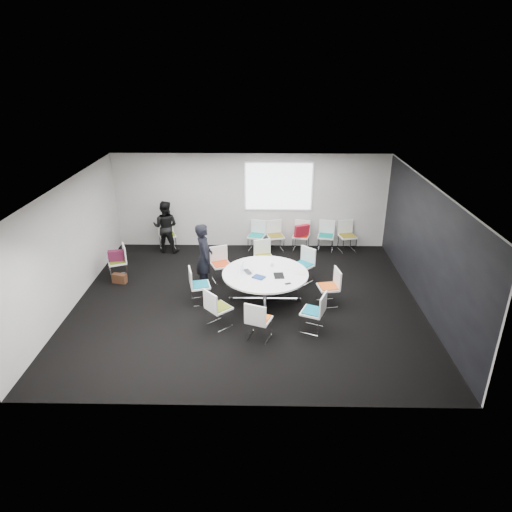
{
  "coord_description": "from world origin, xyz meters",
  "views": [
    {
      "loc": [
        0.38,
        -9.41,
        5.31
      ],
      "look_at": [
        0.2,
        0.4,
        1.0
      ],
      "focal_mm": 32.0,
      "sensor_mm": 36.0,
      "label": 1
    }
  ],
  "objects_px": {
    "chair_ring_c": "(264,263)",
    "laptop": "(250,271)",
    "chair_ring_b": "(303,271)",
    "chair_back_d": "(326,242)",
    "chair_back_b": "(275,241)",
    "brown_bag": "(119,278)",
    "chair_back_e": "(347,242)",
    "chair_person_back": "(168,240)",
    "person_main": "(204,257)",
    "chair_back_c": "(301,241)",
    "chair_ring_g": "(259,327)",
    "chair_ring_h": "(313,319)",
    "chair_spare_left": "(118,268)",
    "person_back": "(165,227)",
    "maroon_bag": "(116,256)",
    "chair_ring_e": "(200,292)",
    "chair_back_a": "(257,241)",
    "chair_ring_f": "(219,315)",
    "chair_ring_d": "(221,270)",
    "chair_ring_a": "(328,294)",
    "conference_table": "(265,281)"
  },
  "relations": [
    {
      "from": "chair_back_d",
      "to": "chair_ring_a",
      "type": "bearing_deg",
      "value": 96.22
    },
    {
      "from": "chair_ring_b",
      "to": "chair_back_e",
      "type": "xyz_separation_m",
      "value": [
        1.46,
        2.06,
        0.0
      ]
    },
    {
      "from": "conference_table",
      "to": "laptop",
      "type": "distance_m",
      "value": 0.43
    },
    {
      "from": "chair_back_b",
      "to": "laptop",
      "type": "bearing_deg",
      "value": 63.44
    },
    {
      "from": "chair_ring_c",
      "to": "laptop",
      "type": "distance_m",
      "value": 1.59
    },
    {
      "from": "chair_back_d",
      "to": "chair_person_back",
      "type": "xyz_separation_m",
      "value": [
        -4.7,
        0.01,
        0.0
      ]
    },
    {
      "from": "chair_ring_e",
      "to": "chair_ring_h",
      "type": "bearing_deg",
      "value": 50.59
    },
    {
      "from": "chair_ring_g",
      "to": "chair_ring_h",
      "type": "height_order",
      "value": "same"
    },
    {
      "from": "chair_ring_e",
      "to": "chair_ring_f",
      "type": "distance_m",
      "value": 1.16
    },
    {
      "from": "chair_back_b",
      "to": "chair_back_e",
      "type": "distance_m",
      "value": 2.12
    },
    {
      "from": "chair_back_e",
      "to": "chair_back_b",
      "type": "bearing_deg",
      "value": -12.19
    },
    {
      "from": "chair_back_e",
      "to": "person_main",
      "type": "xyz_separation_m",
      "value": [
        -3.9,
        -2.5,
        0.57
      ]
    },
    {
      "from": "chair_ring_e",
      "to": "person_main",
      "type": "height_order",
      "value": "person_main"
    },
    {
      "from": "person_back",
      "to": "chair_ring_b",
      "type": "bearing_deg",
      "value": 160.53
    },
    {
      "from": "chair_back_b",
      "to": "maroon_bag",
      "type": "xyz_separation_m",
      "value": [
        -4.13,
        -1.91,
        0.34
      ]
    },
    {
      "from": "chair_back_c",
      "to": "chair_spare_left",
      "type": "relative_size",
      "value": 1.0
    },
    {
      "from": "chair_back_d",
      "to": "person_back",
      "type": "xyz_separation_m",
      "value": [
        -4.69,
        -0.16,
        0.5
      ]
    },
    {
      "from": "chair_ring_f",
      "to": "person_main",
      "type": "distance_m",
      "value": 1.89
    },
    {
      "from": "chair_back_c",
      "to": "brown_bag",
      "type": "relative_size",
      "value": 2.44
    },
    {
      "from": "chair_back_a",
      "to": "chair_back_b",
      "type": "xyz_separation_m",
      "value": [
        0.56,
        -0.0,
        0.0
      ]
    },
    {
      "from": "chair_ring_d",
      "to": "chair_back_d",
      "type": "distance_m",
      "value": 3.56
    },
    {
      "from": "chair_person_back",
      "to": "person_main",
      "type": "bearing_deg",
      "value": 97.49
    },
    {
      "from": "chair_ring_h",
      "to": "maroon_bag",
      "type": "height_order",
      "value": "chair_ring_h"
    },
    {
      "from": "chair_ring_a",
      "to": "chair_ring_c",
      "type": "xyz_separation_m",
      "value": [
        -1.48,
        1.67,
        0.0
      ]
    },
    {
      "from": "chair_spare_left",
      "to": "person_back",
      "type": "bearing_deg",
      "value": -51.09
    },
    {
      "from": "chair_back_a",
      "to": "chair_spare_left",
      "type": "distance_m",
      "value": 4.04
    },
    {
      "from": "chair_back_b",
      "to": "chair_back_d",
      "type": "distance_m",
      "value": 1.49
    },
    {
      "from": "chair_person_back",
      "to": "chair_back_b",
      "type": "bearing_deg",
      "value": 157.25
    },
    {
      "from": "laptop",
      "to": "brown_bag",
      "type": "xyz_separation_m",
      "value": [
        -3.35,
        0.83,
        -0.62
      ]
    },
    {
      "from": "conference_table",
      "to": "chair_back_d",
      "type": "height_order",
      "value": "chair_back_d"
    },
    {
      "from": "chair_ring_e",
      "to": "laptop",
      "type": "relative_size",
      "value": 3.02
    },
    {
      "from": "chair_ring_b",
      "to": "chair_back_e",
      "type": "height_order",
      "value": "same"
    },
    {
      "from": "chair_ring_e",
      "to": "brown_bag",
      "type": "distance_m",
      "value": 2.4
    },
    {
      "from": "conference_table",
      "to": "chair_person_back",
      "type": "xyz_separation_m",
      "value": [
        -2.9,
        3.11,
        -0.24
      ]
    },
    {
      "from": "chair_back_c",
      "to": "chair_ring_b",
      "type": "bearing_deg",
      "value": 101.05
    },
    {
      "from": "chair_ring_e",
      "to": "chair_back_d",
      "type": "relative_size",
      "value": 1.0
    },
    {
      "from": "chair_ring_b",
      "to": "chair_back_d",
      "type": "bearing_deg",
      "value": -68.64
    },
    {
      "from": "chair_ring_f",
      "to": "person_back",
      "type": "xyz_separation_m",
      "value": [
        -1.91,
        4.07,
        0.5
      ]
    },
    {
      "from": "conference_table",
      "to": "brown_bag",
      "type": "distance_m",
      "value": 3.83
    },
    {
      "from": "chair_back_e",
      "to": "person_main",
      "type": "height_order",
      "value": "person_main"
    },
    {
      "from": "chair_ring_b",
      "to": "chair_ring_g",
      "type": "bearing_deg",
      "value": 110.73
    },
    {
      "from": "brown_bag",
      "to": "chair_back_e",
      "type": "bearing_deg",
      "value": 20.06
    },
    {
      "from": "chair_ring_h",
      "to": "person_main",
      "type": "relative_size",
      "value": 0.52
    },
    {
      "from": "chair_ring_e",
      "to": "chair_back_c",
      "type": "xyz_separation_m",
      "value": [
        2.59,
        3.21,
        0.0
      ]
    },
    {
      "from": "chair_ring_b",
      "to": "chair_ring_d",
      "type": "xyz_separation_m",
      "value": [
        -2.09,
        0.01,
        0.0
      ]
    },
    {
      "from": "chair_ring_c",
      "to": "chair_spare_left",
      "type": "xyz_separation_m",
      "value": [
        -3.79,
        -0.34,
        0.0
      ]
    },
    {
      "from": "chair_ring_g",
      "to": "chair_back_a",
      "type": "bearing_deg",
      "value": 112.35
    },
    {
      "from": "chair_ring_f",
      "to": "brown_bag",
      "type": "relative_size",
      "value": 2.44
    },
    {
      "from": "chair_ring_d",
      "to": "chair_ring_h",
      "type": "height_order",
      "value": "same"
    },
    {
      "from": "chair_back_b",
      "to": "chair_back_e",
      "type": "xyz_separation_m",
      "value": [
        2.12,
        0.03,
        0.0
      ]
    }
  ]
}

